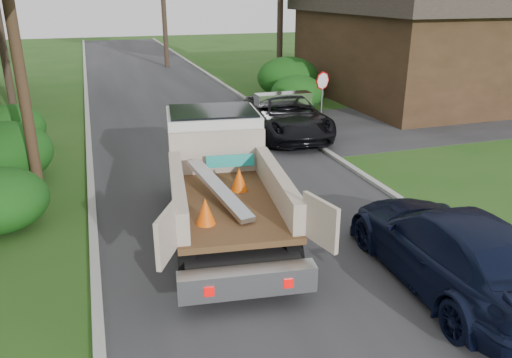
{
  "coord_description": "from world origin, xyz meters",
  "views": [
    {
      "loc": [
        -3.75,
        -9.51,
        5.5
      ],
      "look_at": [
        -0.18,
        1.33,
        1.2
      ],
      "focal_mm": 35.0,
      "sensor_mm": 36.0,
      "label": 1
    }
  ],
  "objects_px": {
    "house_right": "(416,38)",
    "black_pickup": "(287,116)",
    "flatbed_truck": "(219,166)",
    "utility_pole": "(10,5)",
    "navy_suv": "(452,248)",
    "stop_sign": "(322,89)"
  },
  "relations": [
    {
      "from": "house_right",
      "to": "black_pickup",
      "type": "distance_m",
      "value": 10.97
    },
    {
      "from": "flatbed_truck",
      "to": "black_pickup",
      "type": "bearing_deg",
      "value": 63.86
    },
    {
      "from": "utility_pole",
      "to": "navy_suv",
      "type": "xyz_separation_m",
      "value": [
        8.08,
        -7.48,
        -4.37
      ]
    },
    {
      "from": "flatbed_truck",
      "to": "black_pickup",
      "type": "distance_m",
      "value": 8.19
    },
    {
      "from": "house_right",
      "to": "flatbed_truck",
      "type": "bearing_deg",
      "value": -139.35
    },
    {
      "from": "house_right",
      "to": "flatbed_truck",
      "type": "xyz_separation_m",
      "value": [
        -13.93,
        -11.96,
        -1.77
      ]
    },
    {
      "from": "stop_sign",
      "to": "utility_pole",
      "type": "height_order",
      "value": "utility_pole"
    },
    {
      "from": "utility_pole",
      "to": "flatbed_truck",
      "type": "relative_size",
      "value": 1.43
    },
    {
      "from": "navy_suv",
      "to": "flatbed_truck",
      "type": "bearing_deg",
      "value": -48.85
    },
    {
      "from": "utility_pole",
      "to": "flatbed_truck",
      "type": "distance_m",
      "value": 6.61
    },
    {
      "from": "navy_suv",
      "to": "black_pickup",
      "type": "bearing_deg",
      "value": -91.69
    },
    {
      "from": "flatbed_truck",
      "to": "navy_suv",
      "type": "bearing_deg",
      "value": -44.71
    },
    {
      "from": "stop_sign",
      "to": "house_right",
      "type": "relative_size",
      "value": 0.19
    },
    {
      "from": "stop_sign",
      "to": "black_pickup",
      "type": "distance_m",
      "value": 1.88
    },
    {
      "from": "black_pickup",
      "to": "navy_suv",
      "type": "distance_m",
      "value": 11.39
    },
    {
      "from": "stop_sign",
      "to": "black_pickup",
      "type": "bearing_deg",
      "value": -174.65
    },
    {
      "from": "stop_sign",
      "to": "navy_suv",
      "type": "distance_m",
      "value": 11.83
    },
    {
      "from": "stop_sign",
      "to": "navy_suv",
      "type": "bearing_deg",
      "value": -102.74
    },
    {
      "from": "flatbed_truck",
      "to": "house_right",
      "type": "bearing_deg",
      "value": 48.13
    },
    {
      "from": "stop_sign",
      "to": "house_right",
      "type": "distance_m",
      "value": 9.37
    },
    {
      "from": "utility_pole",
      "to": "flatbed_truck",
      "type": "bearing_deg",
      "value": -32.82
    },
    {
      "from": "flatbed_truck",
      "to": "black_pickup",
      "type": "height_order",
      "value": "flatbed_truck"
    }
  ]
}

